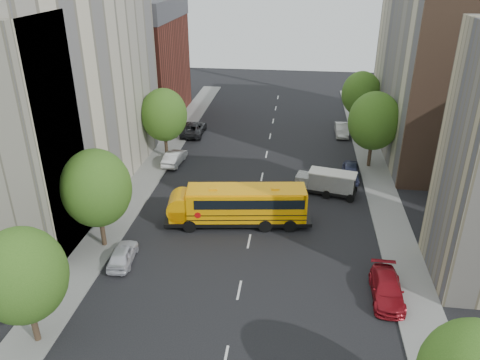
% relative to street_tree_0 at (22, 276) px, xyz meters
% --- Properties ---
extents(ground, '(120.00, 120.00, 0.00)m').
position_rel_street_tree_0_xyz_m(ground, '(11.00, 14.00, -4.64)').
color(ground, black).
rests_on(ground, ground).
extents(sidewalk_left, '(3.00, 80.00, 0.12)m').
position_rel_street_tree_0_xyz_m(sidewalk_left, '(-0.50, 19.00, -4.58)').
color(sidewalk_left, slate).
rests_on(sidewalk_left, ground).
extents(sidewalk_right, '(3.00, 80.00, 0.12)m').
position_rel_street_tree_0_xyz_m(sidewalk_right, '(22.50, 19.00, -4.58)').
color(sidewalk_right, slate).
rests_on(sidewalk_right, ground).
extents(lane_markings, '(0.15, 64.00, 0.01)m').
position_rel_street_tree_0_xyz_m(lane_markings, '(11.00, 24.00, -4.64)').
color(lane_markings, silver).
rests_on(lane_markings, ground).
extents(building_left_cream, '(10.00, 26.00, 20.00)m').
position_rel_street_tree_0_xyz_m(building_left_cream, '(-7.00, 20.00, 5.36)').
color(building_left_cream, beige).
rests_on(building_left_cream, ground).
extents(building_left_redbrick, '(10.00, 15.00, 13.00)m').
position_rel_street_tree_0_xyz_m(building_left_redbrick, '(-7.00, 42.00, 1.86)').
color(building_left_redbrick, maroon).
rests_on(building_left_redbrick, ground).
extents(building_right_far, '(10.00, 22.00, 18.00)m').
position_rel_street_tree_0_xyz_m(building_right_far, '(29.00, 34.00, 4.36)').
color(building_right_far, '#C1B996').
rests_on(building_right_far, ground).
extents(building_right_sidewall, '(10.10, 0.30, 18.00)m').
position_rel_street_tree_0_xyz_m(building_right_sidewall, '(29.00, 23.00, 4.36)').
color(building_right_sidewall, brown).
rests_on(building_right_sidewall, ground).
extents(street_tree_0, '(4.80, 4.80, 7.41)m').
position_rel_street_tree_0_xyz_m(street_tree_0, '(0.00, 0.00, 0.00)').
color(street_tree_0, '#38281C').
rests_on(street_tree_0, ground).
extents(street_tree_1, '(5.12, 5.12, 7.90)m').
position_rel_street_tree_0_xyz_m(street_tree_1, '(0.00, 10.00, 0.31)').
color(street_tree_1, '#38281C').
rests_on(street_tree_1, ground).
extents(street_tree_2, '(4.99, 4.99, 7.71)m').
position_rel_street_tree_0_xyz_m(street_tree_2, '(0.00, 28.00, 0.19)').
color(street_tree_2, '#38281C').
rests_on(street_tree_2, ground).
extents(street_tree_4, '(5.25, 5.25, 8.10)m').
position_rel_street_tree_0_xyz_m(street_tree_4, '(22.00, 28.00, 0.43)').
color(street_tree_4, '#38281C').
rests_on(street_tree_4, ground).
extents(street_tree_5, '(4.86, 4.86, 7.51)m').
position_rel_street_tree_0_xyz_m(street_tree_5, '(22.00, 40.00, 0.06)').
color(street_tree_5, '#38281C').
rests_on(street_tree_5, ground).
extents(school_bus, '(12.24, 4.30, 3.38)m').
position_rel_street_tree_0_xyz_m(school_bus, '(9.68, 14.52, -2.75)').
color(school_bus, black).
rests_on(school_bus, ground).
extents(safari_truck, '(5.61, 3.01, 2.28)m').
position_rel_street_tree_0_xyz_m(safari_truck, '(17.32, 21.04, -3.43)').
color(safari_truck, black).
rests_on(safari_truck, ground).
extents(parked_car_0, '(1.94, 4.08, 1.35)m').
position_rel_street_tree_0_xyz_m(parked_car_0, '(2.20, 8.09, -3.97)').
color(parked_car_0, silver).
rests_on(parked_car_0, ground).
extents(parked_car_1, '(1.88, 4.52, 1.45)m').
position_rel_street_tree_0_xyz_m(parked_car_1, '(1.40, 26.11, -3.91)').
color(parked_car_1, beige).
rests_on(parked_car_1, ground).
extents(parked_car_2, '(2.71, 5.68, 1.57)m').
position_rel_street_tree_0_xyz_m(parked_car_2, '(1.43, 35.47, -3.86)').
color(parked_car_2, black).
rests_on(parked_car_2, ground).
extents(parked_car_3, '(2.05, 4.84, 1.39)m').
position_rel_street_tree_0_xyz_m(parked_car_3, '(20.60, 6.47, -3.94)').
color(parked_car_3, maroon).
rests_on(parked_car_3, ground).
extents(parked_car_4, '(2.16, 4.56, 1.51)m').
position_rel_street_tree_0_xyz_m(parked_car_4, '(19.80, 24.68, -3.89)').
color(parked_car_4, '#323758').
rests_on(parked_car_4, ground).
extents(parked_car_5, '(1.54, 4.39, 1.45)m').
position_rel_street_tree_0_xyz_m(parked_car_5, '(19.80, 37.54, -3.92)').
color(parked_car_5, '#A1A09B').
rests_on(parked_car_5, ground).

